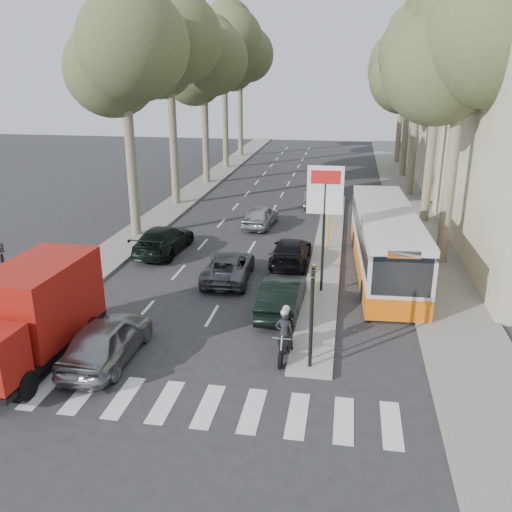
# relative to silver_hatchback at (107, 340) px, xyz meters

# --- Properties ---
(ground) EXTENTS (120.00, 120.00, 0.00)m
(ground) POSITION_rel_silver_hatchback_xyz_m (3.48, 2.00, -0.77)
(ground) COLOR #28282B
(ground) RESTS_ON ground
(sidewalk_right) EXTENTS (3.20, 70.00, 0.12)m
(sidewalk_right) POSITION_rel_silver_hatchback_xyz_m (12.08, 27.00, -0.71)
(sidewalk_right) COLOR gray
(sidewalk_right) RESTS_ON ground
(median_left) EXTENTS (2.40, 64.00, 0.12)m
(median_left) POSITION_rel_silver_hatchback_xyz_m (-4.52, 30.00, -0.71)
(median_left) COLOR gray
(median_left) RESTS_ON ground
(traffic_island) EXTENTS (1.50, 26.00, 0.16)m
(traffic_island) POSITION_rel_silver_hatchback_xyz_m (6.73, 13.00, -0.69)
(traffic_island) COLOR gray
(traffic_island) RESTS_ON ground
(building_far) EXTENTS (11.00, 20.00, 16.00)m
(building_far) POSITION_rel_silver_hatchback_xyz_m (18.98, 36.00, 7.23)
(building_far) COLOR #B7A88E
(building_far) RESTS_ON ground
(billboard) EXTENTS (1.50, 12.10, 5.60)m
(billboard) POSITION_rel_silver_hatchback_xyz_m (6.73, 7.00, 2.93)
(billboard) COLOR yellow
(billboard) RESTS_ON ground
(traffic_light_island) EXTENTS (0.16, 0.41, 3.60)m
(traffic_light_island) POSITION_rel_silver_hatchback_xyz_m (6.73, 0.50, 1.72)
(traffic_light_island) COLOR black
(traffic_light_island) RESTS_ON ground
(traffic_light_left) EXTENTS (0.16, 0.41, 3.60)m
(traffic_light_left) POSITION_rel_silver_hatchback_xyz_m (-4.12, 1.00, 1.72)
(traffic_light_left) COLOR black
(traffic_light_left) RESTS_ON ground
(tree_l_a) EXTENTS (7.40, 7.20, 14.10)m
(tree_l_a) POSITION_rel_silver_hatchback_xyz_m (-4.40, 14.11, 9.61)
(tree_l_a) COLOR #6B604C
(tree_l_a) RESTS_ON ground
(tree_l_b) EXTENTS (7.40, 7.20, 14.88)m
(tree_l_b) POSITION_rel_silver_hatchback_xyz_m (-4.50, 22.11, 10.30)
(tree_l_b) COLOR #6B604C
(tree_l_b) RESTS_ON ground
(tree_l_c) EXTENTS (7.40, 7.20, 13.71)m
(tree_l_c) POSITION_rel_silver_hatchback_xyz_m (-4.30, 30.11, 9.27)
(tree_l_c) COLOR #6B604C
(tree_l_c) RESTS_ON ground
(tree_l_d) EXTENTS (7.40, 7.20, 15.66)m
(tree_l_d) POSITION_rel_silver_hatchback_xyz_m (-4.40, 38.11, 10.99)
(tree_l_d) COLOR #6B604C
(tree_l_d) RESTS_ON ground
(tree_l_e) EXTENTS (7.40, 7.20, 14.49)m
(tree_l_e) POSITION_rel_silver_hatchback_xyz_m (-4.50, 46.11, 9.96)
(tree_l_e) COLOR #6B604C
(tree_l_e) RESTS_ON ground
(tree_r_a) EXTENTS (7.40, 7.20, 14.10)m
(tree_r_a) POSITION_rel_silver_hatchback_xyz_m (12.60, 12.11, 9.61)
(tree_r_a) COLOR #6B604C
(tree_r_a) RESTS_ON ground
(tree_r_b) EXTENTS (7.40, 7.20, 15.27)m
(tree_r_b) POSITION_rel_silver_hatchback_xyz_m (12.70, 20.11, 10.65)
(tree_r_b) COLOR #6B604C
(tree_r_b) RESTS_ON ground
(tree_r_c) EXTENTS (7.40, 7.20, 13.32)m
(tree_r_c) POSITION_rel_silver_hatchback_xyz_m (12.50, 28.11, 8.92)
(tree_r_c) COLOR #6B604C
(tree_r_c) RESTS_ON ground
(tree_r_d) EXTENTS (7.40, 7.20, 14.88)m
(tree_r_d) POSITION_rel_silver_hatchback_xyz_m (12.60, 36.11, 10.30)
(tree_r_d) COLOR #6B604C
(tree_r_d) RESTS_ON ground
(tree_r_e) EXTENTS (7.40, 7.20, 14.10)m
(tree_r_e) POSITION_rel_silver_hatchback_xyz_m (12.70, 44.11, 9.61)
(tree_r_e) COLOR #6B604C
(tree_r_e) RESTS_ON ground
(silver_hatchback) EXTENTS (1.86, 4.53, 1.54)m
(silver_hatchback) POSITION_rel_silver_hatchback_xyz_m (0.00, 0.00, 0.00)
(silver_hatchback) COLOR gray
(silver_hatchback) RESTS_ON ground
(dark_hatchback) EXTENTS (1.64, 4.42, 1.44)m
(dark_hatchback) POSITION_rel_silver_hatchback_xyz_m (5.28, 4.84, -0.05)
(dark_hatchback) COLOR black
(dark_hatchback) RESTS_ON ground
(queue_car_a) EXTENTS (2.30, 4.57, 1.24)m
(queue_car_a) POSITION_rel_silver_hatchback_xyz_m (2.38, 8.00, -0.15)
(queue_car_a) COLOR #474A4F
(queue_car_a) RESTS_ON ground
(queue_car_b) EXTENTS (1.83, 4.48, 1.30)m
(queue_car_b) POSITION_rel_silver_hatchback_xyz_m (4.99, 10.65, -0.12)
(queue_car_b) COLOR black
(queue_car_b) RESTS_ON ground
(queue_car_c) EXTENTS (1.98, 4.19, 1.38)m
(queue_car_c) POSITION_rel_silver_hatchback_xyz_m (2.38, 17.13, -0.08)
(queue_car_c) COLOR #ABAFB3
(queue_car_c) RESTS_ON ground
(queue_car_d) EXTENTS (1.32, 3.59, 1.17)m
(queue_car_d) POSITION_rel_silver_hatchback_xyz_m (5.28, 23.05, -0.18)
(queue_car_d) COLOR #52545A
(queue_car_d) RESTS_ON ground
(queue_car_e) EXTENTS (2.28, 5.10, 1.45)m
(queue_car_e) POSITION_rel_silver_hatchback_xyz_m (-1.88, 11.23, -0.04)
(queue_car_e) COLOR black
(queue_car_e) RESTS_ON ground
(red_truck) EXTENTS (2.50, 6.12, 3.23)m
(red_truck) POSITION_rel_silver_hatchback_xyz_m (-2.37, -0.30, 0.94)
(red_truck) COLOR black
(red_truck) RESTS_ON ground
(city_bus) EXTENTS (3.11, 11.76, 3.07)m
(city_bus) POSITION_rel_silver_hatchback_xyz_m (9.53, 10.25, 0.85)
(city_bus) COLOR orange
(city_bus) RESTS_ON ground
(motorcycle) EXTENTS (0.77, 2.11, 1.79)m
(motorcycle) POSITION_rel_silver_hatchback_xyz_m (5.80, 1.45, 0.05)
(motorcycle) COLOR black
(motorcycle) RESTS_ON ground
(pedestrian_near) EXTENTS (0.86, 1.26, 1.96)m
(pedestrian_near) POSITION_rel_silver_hatchback_xyz_m (10.88, 6.85, 0.33)
(pedestrian_near) COLOR #3A3049
(pedestrian_near) RESTS_ON sidewalk_right
(pedestrian_far) EXTENTS (1.01, 0.47, 1.54)m
(pedestrian_far) POSITION_rel_silver_hatchback_xyz_m (10.69, 10.39, 0.12)
(pedestrian_far) COLOR #69584E
(pedestrian_far) RESTS_ON sidewalk_right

